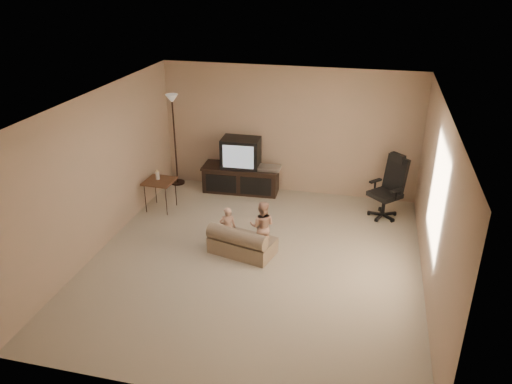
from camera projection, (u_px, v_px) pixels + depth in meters
The scene contains 9 objects.
floor at pixel (255, 261), 7.75m from camera, with size 5.50×5.50×0.00m, color #B6AC91.
room_shell at pixel (255, 170), 7.12m from camera, with size 5.50×5.50×5.50m.
tv_stand at pixel (241, 170), 9.95m from camera, with size 1.58×0.64×1.11m.
office_chair at pixel (388, 195), 8.95m from camera, with size 0.77×0.77×1.18m.
side_table at pixel (159, 181), 9.17m from camera, with size 0.54×0.54×0.78m.
floor_lamp at pixel (173, 120), 9.92m from camera, with size 0.29×0.29×1.89m.
child_sofa at pixel (241, 243), 7.85m from camera, with size 1.10×0.79×0.49m.
toddler_left at pixel (228, 228), 7.95m from camera, with size 0.27×0.19×0.73m, color #D8A287.
toddler_right at pixel (262, 226), 7.89m from camera, with size 0.41×0.23×0.85m, color #D8A287.
Camera 1 is at (1.56, -6.42, 4.20)m, focal length 35.00 mm.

